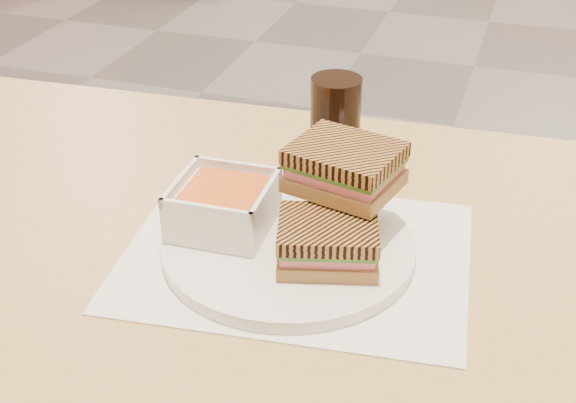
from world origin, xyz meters
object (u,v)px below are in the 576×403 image
(soup_bowl, at_px, (223,207))
(cola_glass, at_px, (335,129))
(plate, at_px, (289,247))
(panini_lower, at_px, (328,242))
(main_table, at_px, (276,311))

(soup_bowl, bearing_deg, cola_glass, 65.95)
(plate, height_order, panini_lower, panini_lower)
(main_table, bearing_deg, plate, -51.02)
(main_table, relative_size, soup_bowl, 11.13)
(plate, xyz_separation_m, soup_bowl, (-0.08, 0.01, 0.03))
(main_table, height_order, panini_lower, panini_lower)
(cola_glass, bearing_deg, plate, -90.22)
(main_table, distance_m, panini_lower, 0.18)
(soup_bowl, xyz_separation_m, cola_glass, (0.08, 0.18, 0.03))
(panini_lower, distance_m, cola_glass, 0.22)
(panini_lower, bearing_deg, cola_glass, 103.25)
(soup_bowl, bearing_deg, plate, -5.98)
(main_table, relative_size, panini_lower, 9.85)
(plate, xyz_separation_m, cola_glass, (0.00, 0.19, 0.06))
(plate, relative_size, panini_lower, 2.27)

